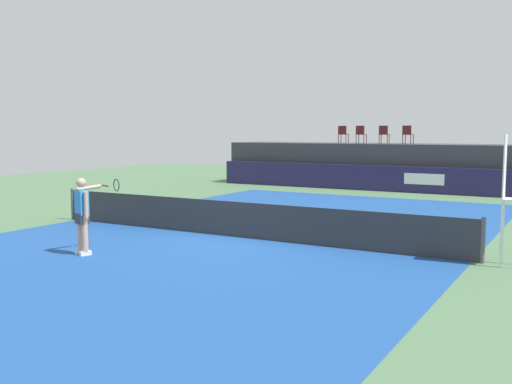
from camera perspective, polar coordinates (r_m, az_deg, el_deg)
The scene contains 14 objects.
ground_plane at distance 18.18m, azimuth 3.12°, elevation -2.94°, with size 48.00×48.00×0.00m, color #4C704C.
court_inner at distance 15.60m, azimuth -1.88°, elevation -4.43°, with size 12.00×22.00×0.00m, color #1C478C.
sponsor_wall at distance 27.82m, azimuth 12.98°, elevation 1.27°, with size 18.00×0.22×1.20m.
spectator_platform at distance 29.51m, azimuth 14.02°, elevation 2.48°, with size 18.00×2.80×2.20m, color #38383D.
spectator_chair_far_left at distance 30.31m, azimuth 8.54°, elevation 5.70°, with size 0.46×0.46×0.89m.
spectator_chair_left at distance 29.74m, azimuth 10.26°, elevation 5.67°, with size 0.45×0.45×0.89m.
spectator_chair_center at distance 29.55m, azimuth 12.45°, elevation 5.62°, with size 0.47×0.47×0.89m.
spectator_chair_right at distance 29.27m, azimuth 14.66°, elevation 5.56°, with size 0.46×0.46×0.89m.
umpire_chair at distance 13.16m, azimuth 23.56°, elevation 0.09°, with size 0.45×0.45×2.76m.
tennis_net at distance 15.52m, azimuth -1.89°, elevation -2.71°, with size 12.40×0.02×0.95m, color #2D2D2D.
net_post_near at distance 19.49m, azimuth -17.57°, elevation -1.13°, with size 0.10×0.10×1.00m, color #4C4C51.
net_post_far at distance 13.36m, azimuth 21.38°, elevation -4.44°, with size 0.10×0.10×1.00m, color #4C4C51.
tennis_player at distance 13.84m, azimuth -16.60°, elevation -2.00°, with size 0.55×1.25×1.77m.
tennis_ball at distance 20.84m, azimuth -9.66°, elevation -1.76°, with size 0.07×0.07×0.07m, color #D8EA33.
Camera 1 is at (8.11, -13.02, 2.83)m, focal length 40.74 mm.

